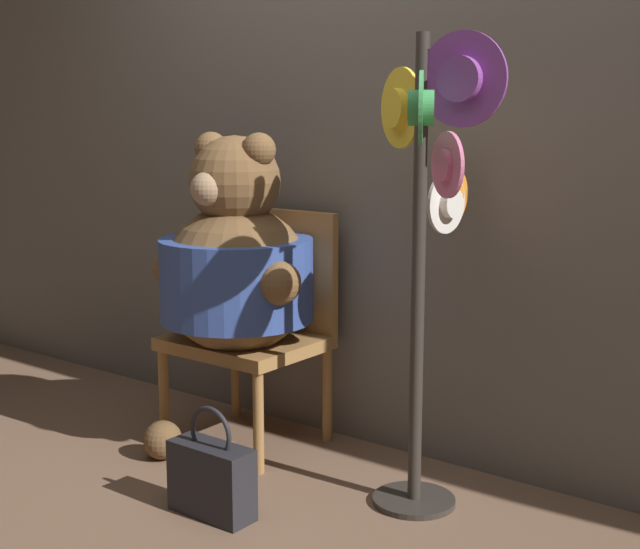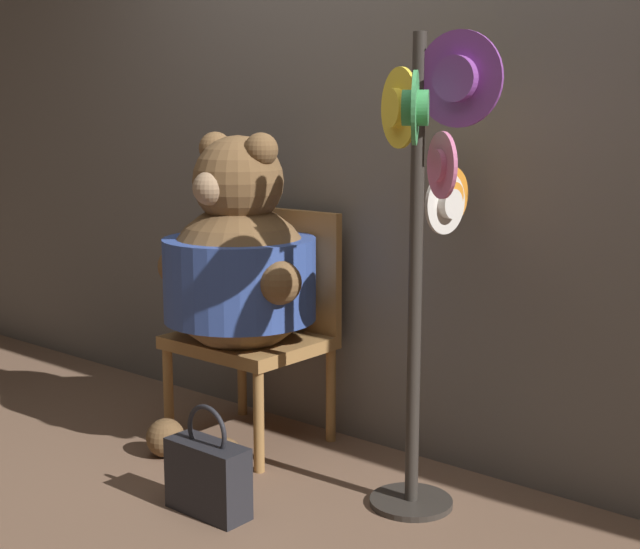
{
  "view_description": "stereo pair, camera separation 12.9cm",
  "coord_description": "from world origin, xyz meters",
  "px_view_note": "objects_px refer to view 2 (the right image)",
  "views": [
    {
      "loc": [
        1.86,
        -2.25,
        1.29
      ],
      "look_at": [
        -0.02,
        0.19,
        0.74
      ],
      "focal_mm": 50.0,
      "sensor_mm": 36.0,
      "label": 1
    },
    {
      "loc": [
        1.96,
        -2.17,
        1.29
      ],
      "look_at": [
        -0.02,
        0.19,
        0.74
      ],
      "focal_mm": 50.0,
      "sensor_mm": 36.0,
      "label": 2
    }
  ],
  "objects_px": {
    "chair": "(263,318)",
    "hat_display_rack": "(427,210)",
    "teddy_bear": "(238,269)",
    "handbag_on_ground": "(208,476)"
  },
  "relations": [
    {
      "from": "chair",
      "to": "hat_display_rack",
      "type": "height_order",
      "value": "hat_display_rack"
    },
    {
      "from": "chair",
      "to": "handbag_on_ground",
      "type": "relative_size",
      "value": 2.47
    },
    {
      "from": "hat_display_rack",
      "to": "handbag_on_ground",
      "type": "relative_size",
      "value": 4.16
    },
    {
      "from": "teddy_bear",
      "to": "hat_display_rack",
      "type": "bearing_deg",
      "value": 0.59
    },
    {
      "from": "handbag_on_ground",
      "to": "teddy_bear",
      "type": "bearing_deg",
      "value": 124.46
    },
    {
      "from": "chair",
      "to": "teddy_bear",
      "type": "distance_m",
      "value": 0.28
    },
    {
      "from": "teddy_bear",
      "to": "hat_display_rack",
      "type": "xyz_separation_m",
      "value": [
        0.84,
        0.01,
        0.28
      ]
    },
    {
      "from": "hat_display_rack",
      "to": "handbag_on_ground",
      "type": "bearing_deg",
      "value": -135.73
    },
    {
      "from": "teddy_bear",
      "to": "hat_display_rack",
      "type": "relative_size",
      "value": 0.8
    },
    {
      "from": "handbag_on_ground",
      "to": "chair",
      "type": "bearing_deg",
      "value": 119.06
    }
  ]
}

